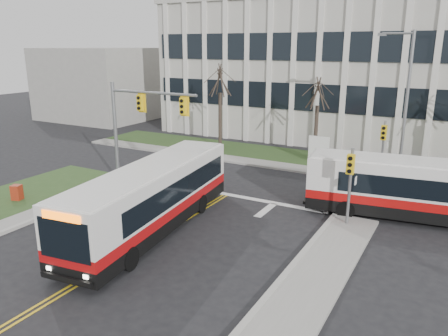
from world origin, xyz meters
TOP-DOWN VIEW (x-y plane):
  - ground at (0.00, 0.00)m, footprint 120.00×120.00m
  - sidewalk_cross at (5.00, 15.20)m, footprint 44.00×1.60m
  - building_lawn at (5.00, 18.00)m, footprint 44.00×5.00m
  - office_building at (5.00, 30.00)m, footprint 40.00×16.00m
  - building_annex at (-26.00, 26.00)m, footprint 12.00×12.00m
  - mast_arm_signal at (-5.62, 7.16)m, footprint 6.11×0.38m
  - signal_pole_near at (7.20, 6.90)m, footprint 0.34×0.39m
  - signal_pole_far at (7.20, 15.40)m, footprint 0.34×0.39m
  - streetlight at (8.03, 16.20)m, footprint 2.15×0.25m
  - directory_sign at (2.50, 17.50)m, footprint 1.50×0.12m
  - tree_left at (-6.00, 18.00)m, footprint 1.80×1.80m
  - tree_mid at (2.00, 18.20)m, footprint 1.80×1.80m
  - bus_main at (-0.57, 2.13)m, footprint 3.83×11.58m
  - bus_cross at (10.17, 9.50)m, footprint 11.16×3.83m
  - newspaper_box_red at (-9.50, 1.54)m, footprint 0.62×0.59m

SIDE VIEW (x-z plane):
  - ground at x=0.00m, z-range 0.00..0.00m
  - building_lawn at x=5.00m, z-range 0.00..0.12m
  - sidewalk_cross at x=5.00m, z-range 0.00..0.14m
  - newspaper_box_red at x=-9.50m, z-range 0.00..0.95m
  - directory_sign at x=2.50m, z-range 0.17..2.17m
  - bus_cross at x=10.17m, z-range 0.00..2.92m
  - bus_main at x=-0.57m, z-range 0.00..3.03m
  - signal_pole_near at x=7.20m, z-range 0.60..4.40m
  - signal_pole_far at x=7.20m, z-range 0.60..4.40m
  - building_annex at x=-26.00m, z-range 0.00..8.00m
  - mast_arm_signal at x=-5.62m, z-range 1.16..7.36m
  - tree_mid at x=2.00m, z-range 1.47..8.29m
  - streetlight at x=8.03m, z-range 0.59..9.79m
  - tree_left at x=-6.00m, z-range 1.66..9.36m
  - office_building at x=5.00m, z-range 0.00..12.00m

